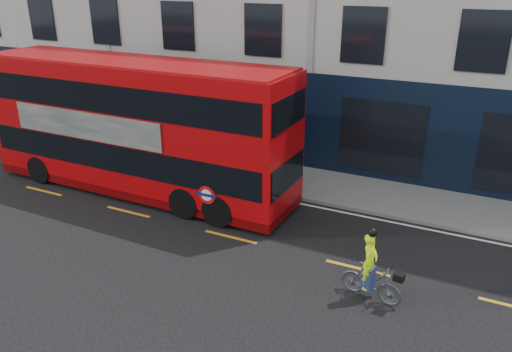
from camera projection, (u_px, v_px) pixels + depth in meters
The scene contains 7 objects.
ground at pixel (205, 260), 14.17m from camera, with size 120.00×120.00×0.00m, color black.
pavement at pixel (292, 180), 19.56m from camera, with size 60.00×3.00×0.12m, color gray.
kerb at pixel (277, 194), 18.31m from camera, with size 60.00×0.12×0.13m, color slate.
road_edge_line at pixel (273, 198), 18.08m from camera, with size 58.00×0.10×0.01m, color silver.
lane_dashes at pixel (231, 237), 15.42m from camera, with size 58.00×0.12×0.01m, color orange, non-canonical shape.
bus at pixel (137, 126), 17.90m from camera, with size 12.02×2.91×4.83m.
cyclist at pixel (371, 276), 12.28m from camera, with size 1.65×0.71×1.96m.
Camera 1 is at (6.68, -10.34, 7.55)m, focal length 35.00 mm.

